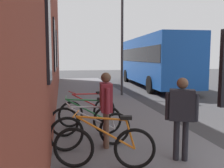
{
  "coord_description": "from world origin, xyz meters",
  "views": [
    {
      "loc": [
        -2.33,
        3.27,
        2.03
      ],
      "look_at": [
        4.73,
        1.81,
        1.24
      ],
      "focal_mm": 39.0,
      "sensor_mm": 36.0,
      "label": 1
    }
  ],
  "objects_px": {
    "bicycle_mid_rack": "(104,147)",
    "pedestrian_by_facade": "(106,102)",
    "bicycle_end_of_row": "(92,130)",
    "bicycle_under_window": "(86,120)",
    "bicycle_nearest_sign": "(88,111)",
    "city_bus": "(153,59)",
    "street_lamp": "(122,32)",
    "pedestrian_crossing_street": "(182,110)"
  },
  "relations": [
    {
      "from": "pedestrian_by_facade",
      "to": "bicycle_mid_rack",
      "type": "bearing_deg",
      "value": 168.21
    },
    {
      "from": "city_bus",
      "to": "pedestrian_crossing_street",
      "type": "distance_m",
      "value": 12.88
    },
    {
      "from": "pedestrian_by_facade",
      "to": "pedestrian_crossing_street",
      "type": "xyz_separation_m",
      "value": [
        -0.95,
        -1.24,
        -0.03
      ]
    },
    {
      "from": "pedestrian_crossing_street",
      "to": "pedestrian_by_facade",
      "type": "bearing_deg",
      "value": 52.49
    },
    {
      "from": "bicycle_mid_rack",
      "to": "city_bus",
      "type": "xyz_separation_m",
      "value": [
        12.22,
        -5.58,
        1.41
      ]
    },
    {
      "from": "pedestrian_by_facade",
      "to": "street_lamp",
      "type": "xyz_separation_m",
      "value": [
        6.9,
        -2.07,
        2.19
      ]
    },
    {
      "from": "bicycle_mid_rack",
      "to": "bicycle_nearest_sign",
      "type": "relative_size",
      "value": 1.02
    },
    {
      "from": "bicycle_mid_rack",
      "to": "street_lamp",
      "type": "distance_m",
      "value": 8.68
    },
    {
      "from": "city_bus",
      "to": "bicycle_under_window",
      "type": "bearing_deg",
      "value": 151.19
    },
    {
      "from": "bicycle_end_of_row",
      "to": "bicycle_under_window",
      "type": "bearing_deg",
      "value": 2.1
    },
    {
      "from": "bicycle_nearest_sign",
      "to": "pedestrian_crossing_street",
      "type": "height_order",
      "value": "pedestrian_crossing_street"
    },
    {
      "from": "bicycle_nearest_sign",
      "to": "pedestrian_crossing_street",
      "type": "relative_size",
      "value": 1.09
    },
    {
      "from": "bicycle_nearest_sign",
      "to": "city_bus",
      "type": "relative_size",
      "value": 0.16
    },
    {
      "from": "bicycle_under_window",
      "to": "pedestrian_by_facade",
      "type": "distance_m",
      "value": 1.08
    },
    {
      "from": "bicycle_end_of_row",
      "to": "street_lamp",
      "type": "distance_m",
      "value": 7.82
    },
    {
      "from": "bicycle_under_window",
      "to": "city_bus",
      "type": "height_order",
      "value": "city_bus"
    },
    {
      "from": "bicycle_under_window",
      "to": "bicycle_nearest_sign",
      "type": "height_order",
      "value": "same"
    },
    {
      "from": "bicycle_end_of_row",
      "to": "bicycle_under_window",
      "type": "relative_size",
      "value": 0.99
    },
    {
      "from": "bicycle_mid_rack",
      "to": "street_lamp",
      "type": "height_order",
      "value": "street_lamp"
    },
    {
      "from": "pedestrian_by_facade",
      "to": "street_lamp",
      "type": "distance_m",
      "value": 7.53
    },
    {
      "from": "bicycle_mid_rack",
      "to": "city_bus",
      "type": "bearing_deg",
      "value": -24.54
    },
    {
      "from": "bicycle_mid_rack",
      "to": "pedestrian_by_facade",
      "type": "bearing_deg",
      "value": -11.79
    },
    {
      "from": "bicycle_nearest_sign",
      "to": "city_bus",
      "type": "distance_m",
      "value": 11.01
    },
    {
      "from": "bicycle_mid_rack",
      "to": "pedestrian_by_facade",
      "type": "relative_size",
      "value": 1.08
    },
    {
      "from": "bicycle_end_of_row",
      "to": "city_bus",
      "type": "xyz_separation_m",
      "value": [
        11.23,
        -5.67,
        1.41
      ]
    },
    {
      "from": "city_bus",
      "to": "street_lamp",
      "type": "distance_m",
      "value": 5.61
    },
    {
      "from": "bicycle_end_of_row",
      "to": "city_bus",
      "type": "height_order",
      "value": "city_bus"
    },
    {
      "from": "bicycle_mid_rack",
      "to": "city_bus",
      "type": "relative_size",
      "value": 0.16
    },
    {
      "from": "bicycle_under_window",
      "to": "bicycle_nearest_sign",
      "type": "relative_size",
      "value": 1.05
    },
    {
      "from": "bicycle_nearest_sign",
      "to": "city_bus",
      "type": "bearing_deg",
      "value": -30.56
    },
    {
      "from": "city_bus",
      "to": "pedestrian_by_facade",
      "type": "relative_size",
      "value": 6.65
    },
    {
      "from": "street_lamp",
      "to": "pedestrian_by_facade",
      "type": "bearing_deg",
      "value": 163.3
    },
    {
      "from": "bicycle_nearest_sign",
      "to": "pedestrian_by_facade",
      "type": "height_order",
      "value": "pedestrian_by_facade"
    },
    {
      "from": "pedestrian_by_facade",
      "to": "bicycle_end_of_row",
      "type": "bearing_deg",
      "value": 90.94
    },
    {
      "from": "bicycle_end_of_row",
      "to": "pedestrian_crossing_street",
      "type": "distance_m",
      "value": 1.89
    },
    {
      "from": "bicycle_mid_rack",
      "to": "pedestrian_crossing_street",
      "type": "height_order",
      "value": "pedestrian_crossing_street"
    },
    {
      "from": "bicycle_mid_rack",
      "to": "pedestrian_crossing_street",
      "type": "bearing_deg",
      "value": -87.9
    },
    {
      "from": "street_lamp",
      "to": "city_bus",
      "type": "bearing_deg",
      "value": -37.38
    },
    {
      "from": "bicycle_end_of_row",
      "to": "pedestrian_crossing_street",
      "type": "xyz_separation_m",
      "value": [
        -0.94,
        -1.54,
        0.55
      ]
    },
    {
      "from": "city_bus",
      "to": "street_lamp",
      "type": "xyz_separation_m",
      "value": [
        -4.32,
        3.3,
        1.37
      ]
    },
    {
      "from": "bicycle_under_window",
      "to": "city_bus",
      "type": "xyz_separation_m",
      "value": [
        10.38,
        -5.71,
        1.41
      ]
    },
    {
      "from": "bicycle_mid_rack",
      "to": "bicycle_under_window",
      "type": "xyz_separation_m",
      "value": [
        1.85,
        0.13,
        0.0
      ]
    }
  ]
}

